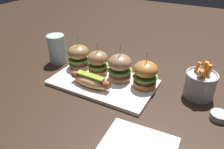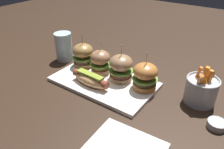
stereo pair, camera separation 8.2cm
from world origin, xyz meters
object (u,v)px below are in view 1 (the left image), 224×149
Objects in this scene: platter_main at (103,82)px; slider_center_left at (98,62)px; fries_bucket at (200,84)px; sauce_ramekin at (219,115)px; slider_far_right at (145,74)px; water_glass at (57,49)px; slider_far_left at (79,56)px; hot_dog at (91,81)px; slider_center_right at (120,67)px.

slider_center_left is (-0.05, 0.04, 0.06)m from platter_main.
sauce_ramekin is at bearing -49.46° from fries_bucket.
slider_far_right is 1.12× the size of water_glass.
slider_far_left is at bearing 175.11° from sauce_ramekin.
platter_main is 0.36m from fries_bucket.
water_glass is at bearing 174.95° from sauce_ramekin.
slider_far_left is 0.13m from water_glass.
slider_far_left is at bearing 175.91° from slider_center_left.
slider_far_right is 0.99× the size of fries_bucket.
water_glass is (-0.23, 0.02, 0.00)m from slider_center_left.
hot_dog is at bearing -157.63° from fries_bucket.
slider_center_left is at bearing -5.04° from water_glass.
slider_center_right is at bearing -170.01° from fries_bucket.
sauce_ramekin is at bearing -4.89° from slider_far_left.
slider_far_left reaches higher than hot_dog.
sauce_ramekin is (0.37, -0.04, -0.06)m from slider_center_right.
slider_center_right reaches higher than platter_main.
water_glass is (-0.13, 0.01, 0.00)m from slider_far_left.
fries_bucket is 0.13m from sauce_ramekin.
hot_dog is (-0.02, -0.05, 0.03)m from platter_main.
fries_bucket is (0.36, 0.15, 0.01)m from hot_dog.
fries_bucket is 0.62m from water_glass.
water_glass is at bearing -176.96° from fries_bucket.
fries_bucket is at bearing 22.37° from hot_dog.
hot_dog is 2.92× the size of sauce_ramekin.
hot_dog is at bearing -126.19° from slider_center_right.
slider_far_right reaches higher than sauce_ramekin.
slider_center_left is (-0.03, 0.10, 0.03)m from hot_dog.
slider_center_left is at bearing 137.97° from platter_main.
sauce_ramekin is (0.42, 0.00, 0.00)m from platter_main.
slider_center_right is at bearing -1.52° from slider_far_left.
fries_bucket is at bearing 3.04° from water_glass.
fries_bucket is (0.19, 0.05, -0.02)m from slider_far_right.
slider_far_right reaches higher than water_glass.
slider_center_right is 0.38m from sauce_ramekin.
slider_far_left reaches higher than platter_main.
slider_center_right reaches higher than slider_far_right.
platter_main is 0.42m from sauce_ramekin.
water_glass is (-0.62, -0.03, 0.02)m from fries_bucket.
platter_main is at bearing -136.67° from slider_center_right.
fries_bucket is at bearing 15.97° from slider_far_right.
slider_center_left reaches higher than platter_main.
slider_center_right is (0.07, 0.10, 0.03)m from hot_dog.
water_glass is (-0.33, 0.02, -0.00)m from slider_center_right.
slider_far_right is at bearing -1.37° from slider_far_left.
slider_center_left is at bearing 179.96° from slider_far_right.
slider_far_left is 0.99× the size of fries_bucket.
slider_far_right is at bearing -164.03° from fries_bucket.
fries_bucket is (0.49, 0.05, -0.02)m from slider_far_left.
platter_main is at bearing -179.62° from sauce_ramekin.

